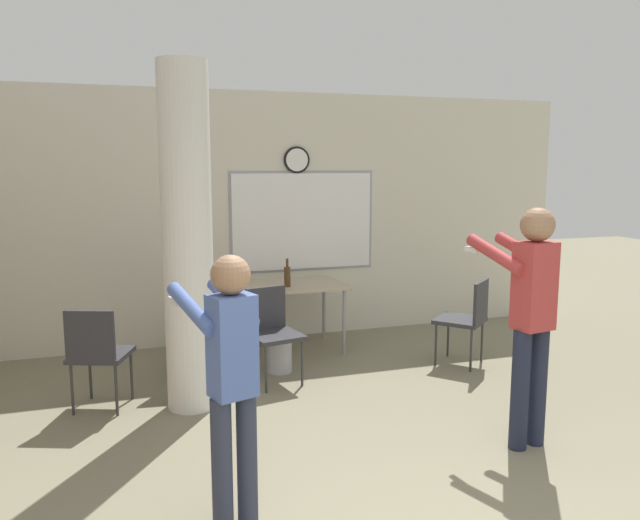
# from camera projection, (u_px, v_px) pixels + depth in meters

# --- Properties ---
(wall_back) EXTENTS (8.00, 0.15, 2.80)m
(wall_back) POSITION_uv_depth(u_px,v_px,m) (247.00, 218.00, 7.04)
(wall_back) COLOR beige
(wall_back) RESTS_ON ground_plane
(support_pillar) EXTENTS (0.40, 0.40, 2.80)m
(support_pillar) POSITION_uv_depth(u_px,v_px,m) (187.00, 240.00, 5.00)
(support_pillar) COLOR silver
(support_pillar) RESTS_ON ground_plane
(folding_table) EXTENTS (1.43, 0.79, 0.74)m
(folding_table) POSITION_uv_depth(u_px,v_px,m) (276.00, 289.00, 6.63)
(folding_table) COLOR tan
(folding_table) RESTS_ON ground_plane
(bottle_on_table) EXTENTS (0.07, 0.07, 0.30)m
(bottle_on_table) POSITION_uv_depth(u_px,v_px,m) (287.00, 276.00, 6.50)
(bottle_on_table) COLOR #4C3319
(bottle_on_table) RESTS_ON folding_table
(waste_bin) EXTENTS (0.25, 0.25, 0.38)m
(waste_bin) POSITION_uv_depth(u_px,v_px,m) (279.00, 353.00, 6.05)
(waste_bin) COLOR #B2B2B7
(waste_bin) RESTS_ON ground_plane
(chair_table_left) EXTENTS (0.49, 0.49, 0.87)m
(chair_table_left) POSITION_uv_depth(u_px,v_px,m) (192.00, 326.00, 5.81)
(chair_table_left) COLOR #2D2D33
(chair_table_left) RESTS_ON ground_plane
(chair_near_pillar) EXTENTS (0.57, 0.57, 0.87)m
(chair_near_pillar) POSITION_uv_depth(u_px,v_px,m) (97.00, 350.00, 5.05)
(chair_near_pillar) COLOR #2D2D33
(chair_near_pillar) RESTS_ON ground_plane
(chair_table_front) EXTENTS (0.52, 0.52, 0.87)m
(chair_table_front) POSITION_uv_depth(u_px,v_px,m) (272.00, 328.00, 5.74)
(chair_table_front) COLOR #2D2D33
(chair_table_front) RESTS_ON ground_plane
(chair_mid_room) EXTENTS (0.62, 0.62, 0.87)m
(chair_mid_room) POSITION_uv_depth(u_px,v_px,m) (467.00, 315.00, 6.21)
(chair_mid_room) COLOR #2D2D33
(chair_mid_room) RESTS_ON ground_plane
(person_playing_side) EXTENTS (0.45, 0.66, 1.71)m
(person_playing_side) POSITION_uv_depth(u_px,v_px,m) (530.00, 308.00, 4.35)
(person_playing_side) COLOR #1E2338
(person_playing_side) RESTS_ON ground_plane
(person_playing_front) EXTENTS (0.46, 0.61, 1.54)m
(person_playing_front) POSITION_uv_depth(u_px,v_px,m) (230.00, 371.00, 3.33)
(person_playing_front) COLOR #2D3347
(person_playing_front) RESTS_ON ground_plane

